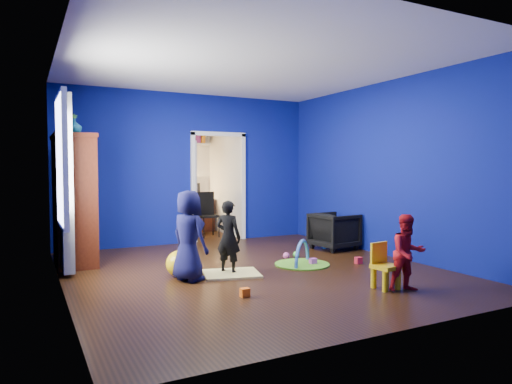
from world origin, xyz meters
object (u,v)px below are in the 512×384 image
crt_tv (77,197)px  hopper_ball (179,264)px  armchair (334,231)px  toddler_red (408,253)px  study_desk (193,215)px  child_black (228,237)px  vase (75,126)px  child_navy (189,236)px  tv_armoire (74,200)px  kid_chair (386,268)px  folding_chair (208,215)px  play_mat (302,264)px

crt_tv → hopper_ball: size_ratio=1.95×
armchair → toddler_red: (-0.93, -2.67, 0.13)m
crt_tv → study_desk: size_ratio=0.80×
child_black → vase: size_ratio=4.90×
armchair → study_desk: size_ratio=0.83×
child_navy → hopper_ball: size_ratio=3.28×
tv_armoire → crt_tv: size_ratio=2.80×
toddler_red → crt_tv: crt_tv is taller
kid_chair → child_black: bearing=122.7°
hopper_ball → folding_chair: size_ratio=0.39×
toddler_red → study_desk: toddler_red is taller
armchair → tv_armoire: (-4.28, 0.79, 0.65)m
vase → tv_armoire: 1.12m
vase → child_navy: bearing=-50.8°
study_desk → vase: bearing=-134.0°
study_desk → child_black: bearing=-103.0°
child_black → vase: bearing=18.0°
child_navy → vase: 2.42m
study_desk → child_navy: bearing=-110.0°
toddler_red → study_desk: (-0.54, 6.06, -0.08)m
kid_chair → armchair: bearing=58.5°
hopper_ball → folding_chair: folding_chair is taller
crt_tv → study_desk: 3.86m
child_black → hopper_ball: child_black is taller
play_mat → hopper_ball: bearing=176.4°
crt_tv → folding_chair: 3.27m
armchair → crt_tv: bearing=73.0°
child_black → folding_chair: bearing=-52.2°
child_black → play_mat: 1.31m
toddler_red → child_navy: bearing=154.7°
child_black → folding_chair: (0.98, 3.29, -0.05)m
child_black → crt_tv: crt_tv is taller
kid_chair → study_desk: (-0.39, 5.86, 0.12)m
tv_armoire → kid_chair: bearing=-45.5°
armchair → vase: (-4.28, 0.49, 1.73)m
vase → play_mat: 3.91m
hopper_ball → play_mat: bearing=-3.6°
armchair → child_black: 2.61m
toddler_red → play_mat: bearing=112.6°
child_navy → crt_tv: size_ratio=1.68×
kid_chair → play_mat: bearing=88.0°
vase → play_mat: (3.04, -1.35, -2.05)m
child_black → tv_armoire: tv_armoire is taller
tv_armoire → study_desk: size_ratio=2.23×
toddler_red → hopper_ball: bearing=151.5°
tv_armoire → play_mat: bearing=-28.5°
vase → study_desk: (2.81, 2.90, -1.69)m
study_desk → crt_tv: bearing=-136.8°
armchair → crt_tv: crt_tv is taller
play_mat → folding_chair: bearing=93.9°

